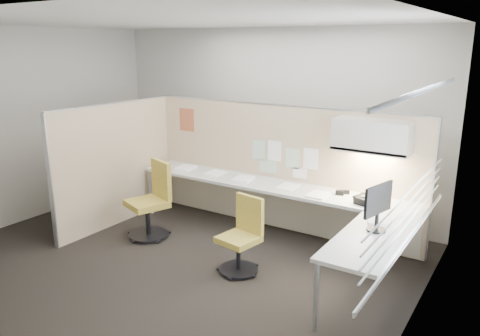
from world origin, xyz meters
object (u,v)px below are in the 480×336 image
Objects in this scene: chair_left at (152,203)px; phone at (364,200)px; chair_right at (242,238)px; monitor at (378,205)px; desk at (286,200)px.

chair_left reaches higher than phone.
monitor is (1.45, 0.24, 0.61)m from chair_right.
chair_left is 2.78m from phone.
chair_right is at bearing 113.50° from monitor.
desk is 4.61× the size of chair_right.
chair_left is at bearing -155.54° from desk.
chair_left is 3.07m from monitor.
desk is 1.82m from chair_left.
monitor is at bearing -26.94° from desk.
chair_right is 1.59m from monitor.
chair_left is 1.58m from chair_right.
monitor reaches higher than desk.
desk is 3.89× the size of chair_left.
phone is (-0.37, 0.73, -0.23)m from monitor.
chair_left is 2.10× the size of monitor.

